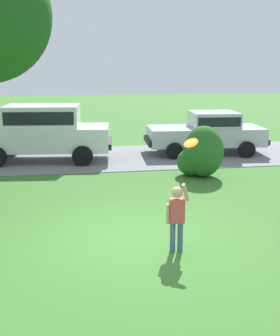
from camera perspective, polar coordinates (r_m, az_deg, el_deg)
The scene contains 7 objects.
ground_plane at distance 8.92m, azimuth -0.87°, elevation -8.75°, with size 80.00×80.00×0.00m, color #3D752D.
driveway_strip at distance 16.16m, azimuth -4.84°, elevation 1.27°, with size 28.00×4.40×0.02m, color slate.
shrub_centre_left at distance 13.53m, azimuth 7.67°, elevation 1.76°, with size 1.34×1.25×1.53m.
parked_sedan at distance 17.01m, azimuth 8.53°, elevation 4.64°, with size 4.50×2.30×1.56m.
parked_suv at distance 15.88m, azimuth -12.18°, elevation 4.73°, with size 4.86×2.46×1.92m.
child_thrower at distance 8.08m, azimuth 4.68°, elevation -5.76°, with size 0.46×0.26×1.29m.
frisbee at distance 8.47m, azimuth 6.47°, elevation 3.15°, with size 0.30×0.27×0.22m.
Camera 1 is at (-1.21, -8.19, 3.33)m, focal length 48.23 mm.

